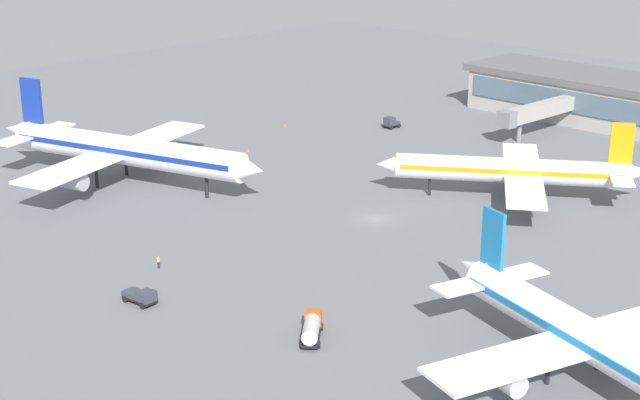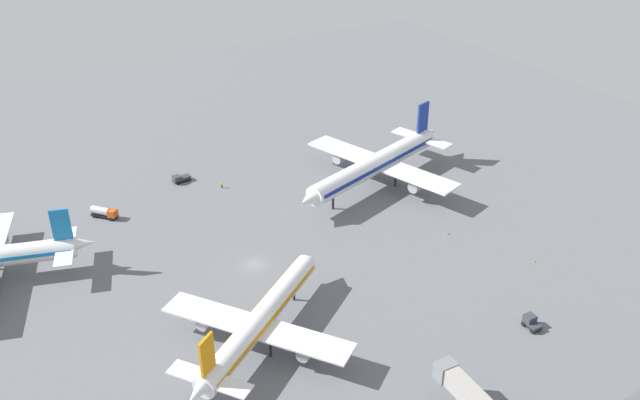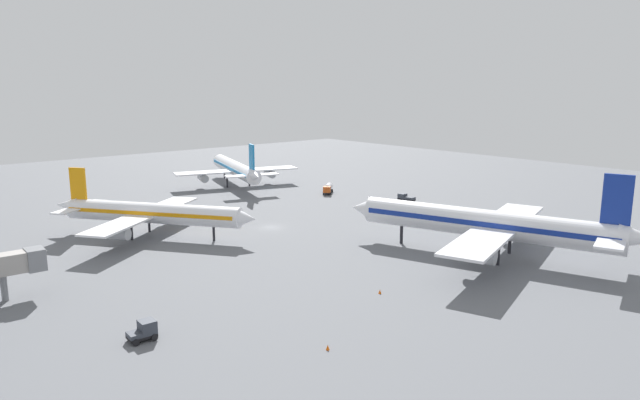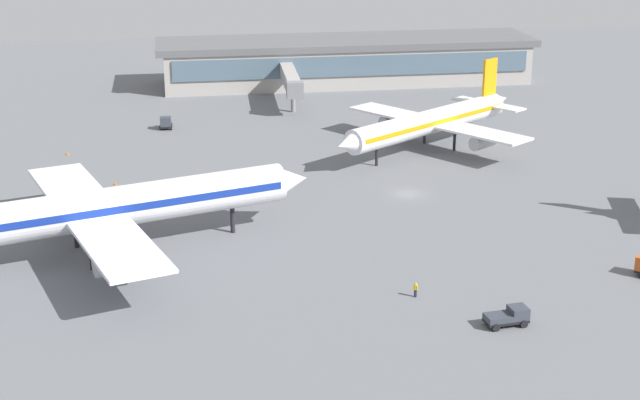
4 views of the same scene
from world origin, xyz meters
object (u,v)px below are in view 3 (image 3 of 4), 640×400
safety_cone_near_gate (328,347)px  fuel_truck (328,188)px  ground_crew_worker (407,207)px  airplane_at_gate (236,169)px  baggage_tug (144,331)px  airplane_taxiing (151,213)px  safety_cone_mid_apron (380,292)px  airplane_distant (488,224)px  pushback_tractor (406,198)px

safety_cone_near_gate → fuel_truck: bearing=138.4°
ground_crew_worker → airplane_at_gate: bearing=-15.1°
baggage_tug → ground_crew_worker: (-26.11, 77.31, -0.31)m
airplane_taxiing → safety_cone_mid_apron: 52.40m
fuel_truck → ground_crew_worker: fuel_truck is taller
airplane_at_gate → fuel_truck: size_ratio=7.37×
fuel_truck → baggage_tug: bearing=-5.3°
safety_cone_near_gate → baggage_tug: bearing=-137.7°
airplane_distant → fuel_truck: airplane_distant is taller
airplane_taxiing → baggage_tug: airplane_taxiing is taller
safety_cone_near_gate → airplane_distant: bearing=101.0°
airplane_at_gate → pushback_tractor: bearing=-140.4°
airplane_taxiing → ground_crew_worker: (17.25, 56.46, -3.95)m
airplane_at_gate → airplane_distant: size_ratio=0.86×
airplane_distant → safety_cone_mid_apron: airplane_distant is taller
safety_cone_near_gate → pushback_tractor: bearing=125.0°
airplane_taxiing → baggage_tug: (43.35, -20.84, -3.64)m
baggage_tug → airplane_at_gate: bearing=54.1°
ground_crew_worker → safety_cone_mid_apron: (33.76, -45.33, -0.55)m
pushback_tractor → ground_crew_worker: bearing=126.6°
ground_crew_worker → fuel_truck: bearing=-27.6°
pushback_tractor → baggage_tug: size_ratio=1.40×
airplane_taxiing → safety_cone_mid_apron: (51.00, 11.13, -4.50)m
safety_cone_near_gate → safety_cone_mid_apron: size_ratio=1.00×
airplane_at_gate → airplane_taxiing: (39.15, -44.55, -0.23)m
pushback_tractor → safety_cone_near_gate: pushback_tractor is taller
baggage_tug → airplane_distant: bearing=-4.5°
airplane_at_gate → ground_crew_worker: size_ratio=26.57×
fuel_truck → safety_cone_mid_apron: (62.57, -45.62, -1.09)m
airplane_taxiing → fuel_truck: (-11.57, 56.75, -3.41)m
fuel_truck → ground_crew_worker: 28.82m
baggage_tug → safety_cone_near_gate: baggage_tug is taller
airplane_taxiing → airplane_at_gate: bearing=96.0°
pushback_tractor → safety_cone_mid_apron: pushback_tractor is taller
baggage_tug → ground_crew_worker: baggage_tug is taller
airplane_taxiing → safety_cone_near_gate: (59.35, -6.29, -4.50)m
airplane_at_gate → safety_cone_mid_apron: airplane_at_gate is taller
pushback_tractor → baggage_tug: baggage_tug is taller
airplane_taxiing → fuel_truck: airplane_taxiing is taller
airplane_distant → pushback_tractor: 48.89m
airplane_at_gate → baggage_tug: airplane_at_gate is taller
airplane_at_gate → ground_crew_worker: (56.40, 11.91, -4.18)m
airplane_at_gate → airplane_taxiing: size_ratio=1.19×
baggage_tug → safety_cone_mid_apron: bearing=-10.9°
airplane_taxiing → safety_cone_near_gate: bearing=-41.3°
airplane_taxiing → pushback_tractor: bearing=46.2°
airplane_at_gate → ground_crew_worker: airplane_at_gate is taller
baggage_tug → airplane_taxiing: bearing=66.9°
safety_cone_near_gate → safety_cone_mid_apron: same height
ground_crew_worker → safety_cone_near_gate: 75.57m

